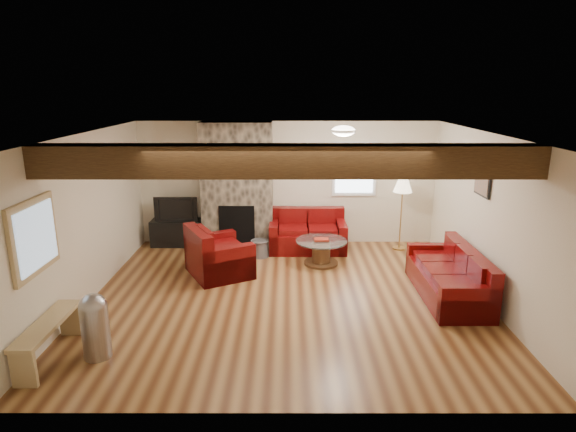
# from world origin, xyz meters

# --- Properties ---
(room) EXTENTS (8.00, 8.00, 8.00)m
(room) POSITION_xyz_m (0.00, 0.00, 1.25)
(room) COLOR #5B3118
(room) RESTS_ON ground
(floor) EXTENTS (6.00, 6.00, 0.00)m
(floor) POSITION_xyz_m (0.00, 0.00, 0.00)
(floor) COLOR #5B3118
(floor) RESTS_ON ground
(oak_beam) EXTENTS (6.00, 0.36, 0.38)m
(oak_beam) POSITION_xyz_m (0.00, -1.25, 2.31)
(oak_beam) COLOR black
(oak_beam) RESTS_ON room
(chimney_breast) EXTENTS (1.40, 0.67, 2.50)m
(chimney_breast) POSITION_xyz_m (-1.00, 2.49, 1.22)
(chimney_breast) COLOR #332E27
(chimney_breast) RESTS_ON floor
(back_window) EXTENTS (0.90, 0.08, 1.10)m
(back_window) POSITION_xyz_m (1.35, 2.71, 1.55)
(back_window) COLOR white
(back_window) RESTS_ON room
(hatch_window) EXTENTS (0.08, 1.00, 0.90)m
(hatch_window) POSITION_xyz_m (-2.96, -1.50, 1.45)
(hatch_window) COLOR #A58857
(hatch_window) RESTS_ON room
(ceiling_dome) EXTENTS (0.40, 0.40, 0.18)m
(ceiling_dome) POSITION_xyz_m (0.90, 0.90, 2.44)
(ceiling_dome) COLOR beige
(ceiling_dome) RESTS_ON room
(artwork_back) EXTENTS (0.42, 0.06, 0.52)m
(artwork_back) POSITION_xyz_m (0.15, 2.71, 1.70)
(artwork_back) COLOR black
(artwork_back) RESTS_ON room
(artwork_right) EXTENTS (0.06, 0.55, 0.42)m
(artwork_right) POSITION_xyz_m (2.96, 0.30, 1.75)
(artwork_right) COLOR black
(artwork_right) RESTS_ON room
(sofa_three) EXTENTS (0.82, 1.96, 0.76)m
(sofa_three) POSITION_xyz_m (2.48, 0.04, 0.38)
(sofa_three) COLOR #4C0508
(sofa_three) RESTS_ON floor
(loveseat) EXTENTS (1.50, 0.87, 0.80)m
(loveseat) POSITION_xyz_m (0.40, 2.23, 0.40)
(loveseat) COLOR #4C0508
(loveseat) RESTS_ON floor
(armchair_red) EXTENTS (1.31, 1.36, 0.85)m
(armchair_red) POSITION_xyz_m (-1.17, 0.94, 0.43)
(armchair_red) COLOR #4C0508
(armchair_red) RESTS_ON floor
(coffee_table) EXTENTS (0.93, 0.93, 0.49)m
(coffee_table) POSITION_xyz_m (0.62, 1.43, 0.23)
(coffee_table) COLOR #4A2817
(coffee_table) RESTS_ON floor
(tv_cabinet) EXTENTS (1.07, 0.43, 0.53)m
(tv_cabinet) POSITION_xyz_m (-2.24, 2.53, 0.27)
(tv_cabinet) COLOR black
(tv_cabinet) RESTS_ON floor
(television) EXTENTS (0.86, 0.11, 0.50)m
(television) POSITION_xyz_m (-2.24, 2.53, 0.78)
(television) COLOR black
(television) RESTS_ON tv_cabinet
(floor_lamp) EXTENTS (0.37, 0.37, 1.43)m
(floor_lamp) POSITION_xyz_m (2.24, 2.29, 1.22)
(floor_lamp) COLOR tan
(floor_lamp) RESTS_ON floor
(pine_bench) EXTENTS (0.29, 1.25, 0.47)m
(pine_bench) POSITION_xyz_m (-2.83, -1.75, 0.23)
(pine_bench) COLOR #A58857
(pine_bench) RESTS_ON floor
(pedal_bin) EXTENTS (0.43, 0.43, 0.82)m
(pedal_bin) POSITION_xyz_m (-2.28, -1.70, 0.41)
(pedal_bin) COLOR #9C9DA1
(pedal_bin) RESTS_ON floor
(coal_bucket) EXTENTS (0.35, 0.35, 0.33)m
(coal_bucket) POSITION_xyz_m (-0.53, 1.84, 0.17)
(coal_bucket) COLOR slate
(coal_bucket) RESTS_ON floor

